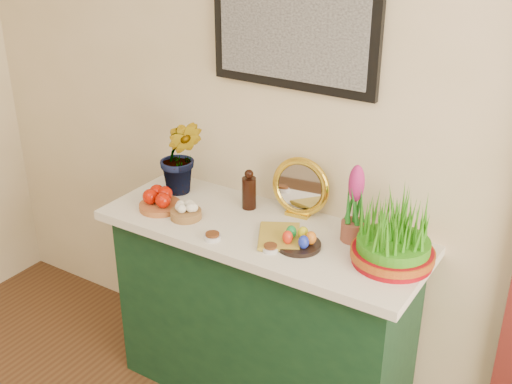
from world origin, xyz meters
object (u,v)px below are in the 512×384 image
wheatgrass_sabzeh (394,236)px  hyacinth_green (180,144)px  sideboard (262,318)px  mirror (300,188)px  book (259,235)px

wheatgrass_sabzeh → hyacinth_green: bearing=176.2°
wheatgrass_sabzeh → sideboard: bearing=-177.9°
mirror → book: bearing=-97.2°
mirror → sideboard: bearing=-112.5°
sideboard → book: book is taller
hyacinth_green → mirror: bearing=-16.2°
book → sideboard: bearing=85.1°
mirror → book: mirror is taller
book → wheatgrass_sabzeh: 0.54m
hyacinth_green → wheatgrass_sabzeh: size_ratio=1.51×
sideboard → hyacinth_green: 0.86m
hyacinth_green → book: 0.61m
sideboard → wheatgrass_sabzeh: size_ratio=4.10×
hyacinth_green → wheatgrass_sabzeh: 1.06m
sideboard → mirror: bearing=67.5°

